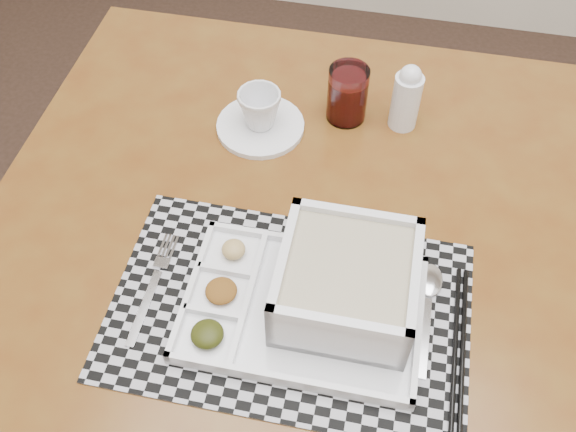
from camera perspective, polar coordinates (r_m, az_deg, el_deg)
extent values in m
cube|color=#572A0F|center=(0.97, 1.32, -2.60)|extent=(0.99, 0.99, 0.04)
cylinder|color=#572A0F|center=(1.63, -11.55, 5.11)|extent=(0.05, 0.05, 0.70)
cylinder|color=#572A0F|center=(1.58, 20.35, 0.12)|extent=(0.05, 0.05, 0.70)
cube|color=#572A0F|center=(1.30, 4.84, 11.04)|extent=(0.85, 0.03, 0.08)
cube|color=#572A0F|center=(1.14, -20.21, -0.64)|extent=(0.03, 0.85, 0.08)
cube|color=#9D9DA4|center=(0.89, 0.15, -8.34)|extent=(0.49, 0.32, 0.00)
cube|color=white|center=(0.88, 1.30, -8.37)|extent=(0.32, 0.22, 0.01)
cube|color=white|center=(0.93, 2.54, -2.44)|extent=(0.32, 0.01, 0.01)
cube|color=white|center=(0.83, -0.11, -14.30)|extent=(0.32, 0.01, 0.01)
cube|color=white|center=(0.90, -8.58, -6.19)|extent=(0.01, 0.22, 0.01)
cube|color=white|center=(0.87, 11.56, -9.65)|extent=(0.01, 0.22, 0.01)
cube|color=white|center=(0.88, -3.52, -7.16)|extent=(0.01, 0.20, 0.01)
cube|color=white|center=(0.87, -6.80, -8.52)|extent=(0.08, 0.01, 0.01)
cube|color=white|center=(0.91, -5.63, -4.85)|extent=(0.08, 0.01, 0.01)
ellipsoid|color=black|center=(0.85, -7.19, -10.37)|extent=(0.04, 0.04, 0.02)
ellipsoid|color=#522F0D|center=(0.89, -5.96, -6.63)|extent=(0.04, 0.04, 0.02)
ellipsoid|color=olive|center=(0.92, -4.87, -2.97)|extent=(0.03, 0.03, 0.02)
cube|color=white|center=(0.88, 5.04, -7.23)|extent=(0.18, 0.18, 0.01)
cube|color=white|center=(0.89, 6.01, -1.37)|extent=(0.18, 0.01, 0.09)
cube|color=white|center=(0.81, 4.36, -10.80)|extent=(0.18, 0.01, 0.09)
cube|color=white|center=(0.85, -0.33, -4.91)|extent=(0.01, 0.18, 0.09)
cube|color=white|center=(0.85, 10.84, -6.72)|extent=(0.01, 0.18, 0.09)
cube|color=tan|center=(0.85, 5.21, -5.98)|extent=(0.16, 0.16, 0.08)
cube|color=silver|center=(0.91, -12.64, -7.95)|extent=(0.01, 0.12, 0.00)
cube|color=silver|center=(0.94, -11.14, -4.11)|extent=(0.02, 0.02, 0.00)
cube|color=silver|center=(0.96, -11.09, -2.56)|extent=(0.00, 0.04, 0.00)
cube|color=silver|center=(0.96, -10.75, -2.62)|extent=(0.00, 0.04, 0.00)
cube|color=silver|center=(0.96, -10.41, -2.68)|extent=(0.00, 0.04, 0.00)
cube|color=silver|center=(0.96, -10.08, -2.74)|extent=(0.00, 0.04, 0.00)
cube|color=silver|center=(0.88, 12.10, -10.49)|extent=(0.01, 0.12, 0.00)
ellipsoid|color=silver|center=(0.93, 12.51, -5.58)|extent=(0.04, 0.06, 0.01)
cylinder|color=black|center=(0.89, 14.64, -11.05)|extent=(0.01, 0.24, 0.01)
cylinder|color=black|center=(0.89, 15.29, -11.14)|extent=(0.01, 0.24, 0.01)
cylinder|color=white|center=(1.11, -2.47, 7.99)|extent=(0.15, 0.15, 0.01)
imported|color=white|center=(1.08, -2.54, 9.46)|extent=(0.07, 0.07, 0.07)
cylinder|color=white|center=(1.10, 5.31, 10.74)|extent=(0.07, 0.07, 0.10)
cylinder|color=#3C0406|center=(1.11, 5.26, 10.32)|extent=(0.06, 0.06, 0.08)
cylinder|color=white|center=(1.10, 10.41, 9.97)|extent=(0.05, 0.05, 0.10)
sphere|color=white|center=(1.06, 10.85, 12.16)|extent=(0.04, 0.04, 0.04)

